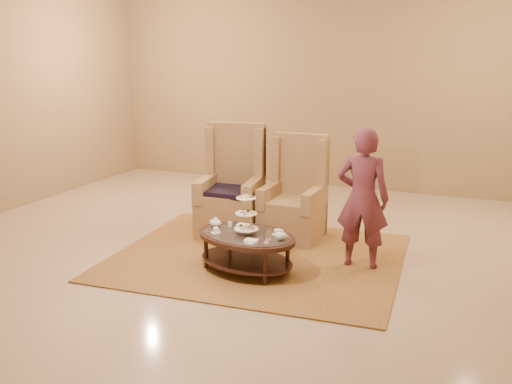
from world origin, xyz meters
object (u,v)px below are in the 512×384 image
at_px(armchair_left, 232,196).
at_px(person, 363,199).
at_px(tea_table, 246,241).
at_px(armchair_right, 295,204).

relative_size(armchair_left, person, 0.91).
relative_size(tea_table, armchair_left, 0.92).
bearing_deg(person, armchair_left, -22.10).
distance_m(armchair_right, person, 1.26).
bearing_deg(armchair_left, armchair_right, -1.33).
bearing_deg(person, tea_table, 25.28).
bearing_deg(tea_table, armchair_right, 99.72).
bearing_deg(armchair_right, armchair_left, -171.50).
relative_size(tea_table, person, 0.84).
height_order(tea_table, armchair_right, armchair_right).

